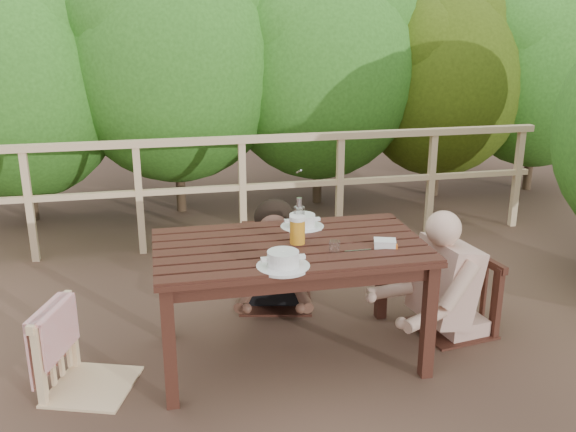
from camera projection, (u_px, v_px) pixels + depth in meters
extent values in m
plane|color=brown|center=(290.00, 356.00, 3.96)|extent=(60.00, 60.00, 0.00)
cube|color=black|center=(290.00, 302.00, 3.85)|extent=(1.58, 0.89, 0.73)
cube|color=#D8B587|center=(85.00, 314.00, 3.48)|extent=(0.59, 0.59, 0.93)
cube|color=black|center=(276.00, 236.00, 4.53)|extent=(0.61, 0.61, 1.03)
cube|color=black|center=(456.00, 263.00, 4.14)|extent=(0.54, 0.54, 0.96)
cube|color=#D8B587|center=(243.00, 192.00, 5.67)|extent=(5.60, 0.10, 1.01)
cylinder|color=white|center=(283.00, 260.00, 3.40)|extent=(0.29, 0.29, 0.10)
cylinder|color=white|center=(302.00, 221.00, 4.02)|extent=(0.28, 0.28, 0.09)
cylinder|color=orange|center=(297.00, 231.00, 3.71)|extent=(0.09, 0.09, 0.18)
cylinder|color=white|center=(299.00, 220.00, 3.75)|extent=(0.07, 0.07, 0.28)
cylinder|color=silver|center=(335.00, 247.00, 3.60)|extent=(0.06, 0.06, 0.08)
cube|color=white|center=(385.00, 244.00, 3.68)|extent=(0.15, 0.13, 0.05)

